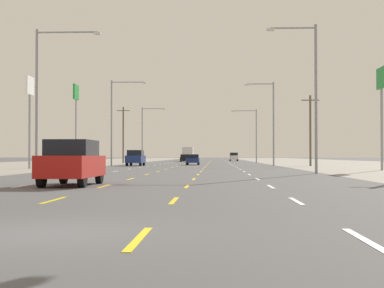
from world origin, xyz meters
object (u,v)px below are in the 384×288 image
at_px(box_truck_inner_left_far, 188,153).
at_px(streetlight_right_row_0, 312,89).
at_px(pole_sign_left_row_2, 76,102).
at_px(pole_sign_left_row_1, 30,99).
at_px(hatchback_inner_left_midfar, 185,158).
at_px(suv_far_right_farther, 234,157).
at_px(streetlight_left_row_1, 115,116).
at_px(sedan_center_turn_mid, 193,159).
at_px(streetlight_left_row_0, 43,89).
at_px(suv_inner_left_nearest, 72,162).
at_px(suv_far_left_near, 136,158).
at_px(streetlight_left_row_2, 145,131).
at_px(pole_sign_right_row_1, 382,90).
at_px(streetlight_right_row_1, 271,118).
at_px(streetlight_right_row_2, 254,131).

relative_size(box_truck_inner_left_far, streetlight_right_row_0, 0.67).
bearing_deg(pole_sign_left_row_2, pole_sign_left_row_1, -85.96).
distance_m(hatchback_inner_left_midfar, suv_far_right_farther, 20.62).
height_order(streetlight_right_row_0, streetlight_left_row_1, streetlight_left_row_1).
height_order(suv_far_right_farther, pole_sign_left_row_1, pole_sign_left_row_1).
distance_m(sedan_center_turn_mid, streetlight_left_row_0, 38.96).
relative_size(suv_inner_left_nearest, hatchback_inner_left_midfar, 1.26).
relative_size(sedan_center_turn_mid, box_truck_inner_left_far, 0.62).
bearing_deg(suv_far_left_near, streetlight_left_row_2, 94.95).
height_order(pole_sign_left_row_2, pole_sign_right_row_1, pole_sign_left_row_2).
height_order(hatchback_inner_left_midfar, pole_sign_right_row_1, pole_sign_right_row_1).
relative_size(streetlight_right_row_0, streetlight_right_row_1, 1.03).
relative_size(sedan_center_turn_mid, streetlight_right_row_0, 0.42).
xyz_separation_m(streetlight_left_row_1, streetlight_left_row_2, (-0.00, 30.09, -0.48)).
bearing_deg(suv_far_left_near, streetlight_left_row_1, -169.21).
xyz_separation_m(streetlight_left_row_0, streetlight_left_row_2, (-0.06, 60.18, -0.41)).
relative_size(sedan_center_turn_mid, pole_sign_right_row_1, 0.50).
bearing_deg(streetlight_right_row_0, suv_far_left_near, 119.06).
distance_m(suv_far_left_near, streetlight_right_row_2, 34.34).
bearing_deg(streetlight_right_row_0, pole_sign_left_row_2, 123.62).
bearing_deg(streetlight_right_row_0, suv_far_right_farther, 91.59).
relative_size(suv_far_left_near, streetlight_left_row_0, 0.46).
bearing_deg(pole_sign_right_row_1, suv_inner_left_nearest, -128.53).
bearing_deg(pole_sign_right_row_1, pole_sign_left_row_1, 171.36).
relative_size(suv_inner_left_nearest, streetlight_right_row_0, 0.46).
bearing_deg(streetlight_left_row_2, suv_far_right_farther, 63.43).
relative_size(pole_sign_left_row_2, streetlight_right_row_2, 1.22).
distance_m(suv_inner_left_nearest, sedan_center_turn_mid, 54.08).
bearing_deg(streetlight_right_row_2, hatchback_inner_left_midfar, 128.90).
distance_m(suv_far_right_farther, streetlight_right_row_2, 34.27).
bearing_deg(streetlight_right_row_2, streetlight_left_row_2, 180.00).
relative_size(suv_inner_left_nearest, box_truck_inner_left_far, 0.68).
height_order(pole_sign_left_row_1, streetlight_left_row_2, streetlight_left_row_2).
height_order(suv_inner_left_nearest, box_truck_inner_left_far, box_truck_inner_left_far).
bearing_deg(suv_inner_left_nearest, pole_sign_left_row_1, 111.36).
relative_size(pole_sign_left_row_2, streetlight_right_row_1, 1.11).
bearing_deg(box_truck_inner_left_far, streetlight_right_row_2, -67.49).
bearing_deg(streetlight_right_row_0, pole_sign_left_row_1, 150.02).
xyz_separation_m(sedan_center_turn_mid, pole_sign_right_row_1, (17.74, -27.81, 6.28)).
bearing_deg(pole_sign_right_row_1, streetlight_right_row_0, -128.81).
bearing_deg(streetlight_left_row_2, sedan_center_turn_mid, -67.28).
bearing_deg(streetlight_left_row_0, streetlight_right_row_1, 57.08).
height_order(pole_sign_left_row_1, streetlight_left_row_1, streetlight_left_row_1).
xyz_separation_m(streetlight_right_row_0, streetlight_left_row_2, (-19.56, 60.18, -0.35)).
xyz_separation_m(suv_far_right_farther, streetlight_right_row_2, (2.43, -33.88, 4.53)).
distance_m(pole_sign_right_row_1, streetlight_right_row_0, 12.34).
height_order(sedan_center_turn_mid, streetlight_left_row_2, streetlight_left_row_2).
relative_size(box_truck_inner_left_far, streetlight_right_row_2, 0.76).
bearing_deg(streetlight_right_row_1, pole_sign_left_row_2, 158.33).
bearing_deg(pole_sign_right_row_1, streetlight_right_row_2, 98.87).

